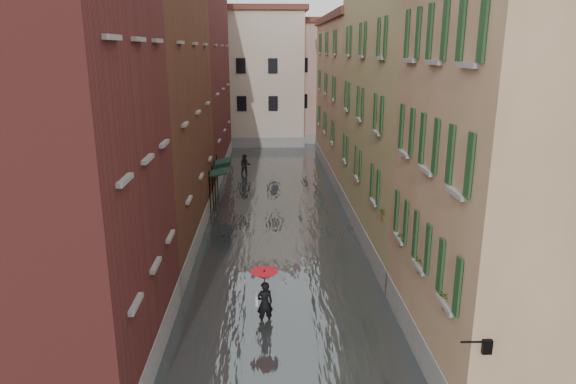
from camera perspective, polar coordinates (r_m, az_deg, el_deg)
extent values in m
plane|color=#525254|center=(18.76, -0.19, -14.94)|extent=(120.00, 120.00, 0.00)
cube|color=#484F50|center=(30.64, -1.11, -2.32)|extent=(10.00, 60.00, 0.20)
cube|color=maroon|center=(15.82, -26.19, 2.94)|extent=(6.00, 8.00, 13.00)
cube|color=#592C1C|center=(26.15, -16.64, 7.75)|extent=(6.00, 14.00, 12.50)
cube|color=maroon|center=(40.73, -11.62, 11.74)|extent=(6.00, 16.00, 14.00)
cube|color=#926E4B|center=(16.49, 25.18, 0.84)|extent=(6.00, 8.00, 11.50)
cube|color=#95875A|center=(26.44, 14.55, 8.53)|extent=(6.00, 14.00, 13.00)
cube|color=#926E4B|center=(41.03, 8.48, 10.16)|extent=(6.00, 16.00, 11.50)
cube|color=#B8A892|center=(54.28, -4.99, 12.35)|extent=(12.00, 9.00, 13.00)
cube|color=tan|center=(56.64, 4.45, 11.99)|extent=(10.00, 9.00, 12.00)
cube|color=#142E22|center=(31.03, -7.56, 2.47)|extent=(1.09, 2.90, 0.31)
cylinder|color=black|center=(29.97, -8.67, -0.32)|extent=(0.06, 0.06, 2.80)
cylinder|color=black|center=(32.76, -8.14, 1.08)|extent=(0.06, 0.06, 2.80)
cube|color=#142E22|center=(32.66, -7.30, 3.14)|extent=(1.09, 3.07, 0.31)
cylinder|color=black|center=(31.50, -8.37, 0.48)|extent=(0.06, 0.06, 2.80)
cylinder|color=black|center=(34.45, -7.86, 1.81)|extent=(0.06, 0.06, 2.80)
cylinder|color=black|center=(12.88, 19.92, -15.39)|extent=(0.60, 0.05, 0.05)
cube|color=black|center=(13.04, 21.15, -15.62)|extent=(0.22, 0.22, 0.35)
cube|color=beige|center=(13.04, 21.15, -15.62)|extent=(0.14, 0.14, 0.24)
cube|color=#923730|center=(14.39, 17.44, -11.51)|extent=(0.22, 0.85, 0.18)
imported|color=#265926|center=(14.21, 17.58, -10.00)|extent=(0.59, 0.51, 0.66)
cube|color=#923730|center=(16.34, 14.80, -7.94)|extent=(0.22, 0.85, 0.18)
imported|color=#265926|center=(16.18, 14.90, -6.57)|extent=(0.59, 0.51, 0.66)
cube|color=#923730|center=(18.26, 12.85, -5.27)|extent=(0.22, 0.85, 0.18)
imported|color=#265926|center=(18.11, 12.93, -4.02)|extent=(0.59, 0.51, 0.66)
cube|color=#923730|center=(20.87, 10.86, -2.49)|extent=(0.22, 0.85, 0.18)
imported|color=#265926|center=(20.74, 10.92, -1.39)|extent=(0.59, 0.51, 0.66)
imported|color=black|center=(18.63, -2.60, -12.25)|extent=(0.69, 0.55, 1.66)
cube|color=beige|center=(18.63, -3.49, -11.86)|extent=(0.08, 0.30, 0.38)
cylinder|color=black|center=(18.40, -2.62, -10.82)|extent=(0.02, 0.02, 1.00)
cone|color=red|center=(18.15, -2.64, -9.21)|extent=(1.00, 1.00, 0.28)
imported|color=black|center=(39.73, -4.79, 2.96)|extent=(0.85, 0.67, 1.74)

